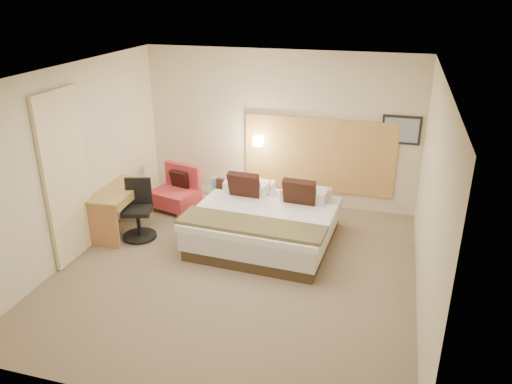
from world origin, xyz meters
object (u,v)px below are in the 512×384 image
(desk, at_px, (120,198))
(desk_chair, at_px, (139,214))
(side_table, at_px, (215,201))
(bed, at_px, (266,222))
(lounge_chair, at_px, (177,192))

(desk, height_order, desk_chair, desk_chair)
(side_table, relative_size, desk, 0.43)
(bed, relative_size, lounge_chair, 2.50)
(lounge_chair, xyz_separation_m, side_table, (0.77, -0.16, -0.02))
(desk, bearing_deg, bed, 7.36)
(lounge_chair, xyz_separation_m, desk, (-0.47, -1.07, 0.28))
(lounge_chair, bearing_deg, side_table, -11.70)
(lounge_chair, bearing_deg, desk_chair, -96.00)
(bed, bearing_deg, desk_chair, -168.92)
(side_table, bearing_deg, desk_chair, -131.74)
(lounge_chair, relative_size, desk_chair, 0.92)
(side_table, distance_m, desk_chair, 1.34)
(lounge_chair, height_order, side_table, lounge_chair)
(lounge_chair, height_order, desk_chair, desk_chair)
(bed, bearing_deg, desk, -172.64)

